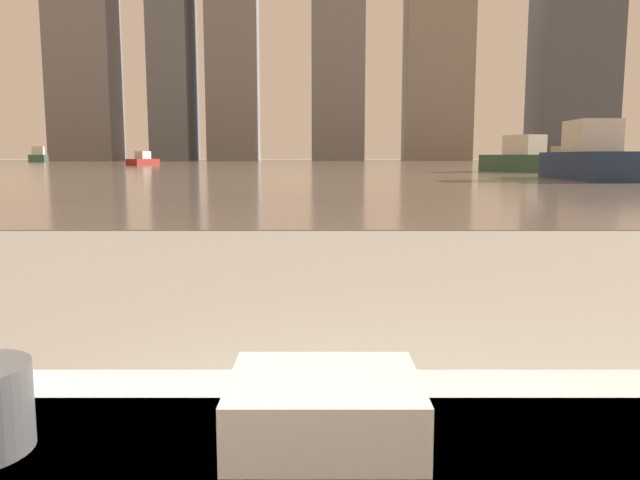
{
  "coord_description": "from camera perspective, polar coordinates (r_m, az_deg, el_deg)",
  "views": [
    {
      "loc": [
        -0.07,
        0.08,
        0.83
      ],
      "look_at": [
        -0.06,
        2.48,
        0.51
      ],
      "focal_mm": 35.0,
      "sensor_mm": 36.0,
      "label": 1
    }
  ],
  "objects": [
    {
      "name": "towel_stack",
      "position": [
        0.8,
        0.22,
        -15.12
      ],
      "size": [
        0.23,
        0.2,
        0.08
      ],
      "color": "silver",
      "rests_on": "bathtub"
    },
    {
      "name": "harbor_water",
      "position": [
        61.93,
        -0.13,
        6.93
      ],
      "size": [
        180.0,
        110.0,
        0.01
      ],
      "color": "gray",
      "rests_on": "ground_plane"
    },
    {
      "name": "harbor_boat_0",
      "position": [
        23.77,
        23.28,
        6.84
      ],
      "size": [
        2.13,
        5.56,
        2.05
      ],
      "color": "navy",
      "rests_on": "harbor_water"
    },
    {
      "name": "harbor_boat_1",
      "position": [
        55.49,
        -16.08,
        7.0
      ],
      "size": [
        2.16,
        3.45,
        1.22
      ],
      "color": "maroon",
      "rests_on": "harbor_water"
    },
    {
      "name": "harbor_boat_2",
      "position": [
        34.21,
        17.93,
        7.07
      ],
      "size": [
        3.7,
        5.32,
        1.9
      ],
      "color": "#335647",
      "rests_on": "harbor_water"
    },
    {
      "name": "harbor_boat_3",
      "position": [
        92.61,
        -24.54,
        6.96
      ],
      "size": [
        3.51,
        5.87,
        2.08
      ],
      "color": "#335647",
      "rests_on": "harbor_water"
    },
    {
      "name": "harbor_boat_5",
      "position": [
        81.97,
        20.96,
        7.11
      ],
      "size": [
        4.48,
        5.47,
        2.0
      ],
      "color": "maroon",
      "rests_on": "harbor_water"
    },
    {
      "name": "skyline_tower_2",
      "position": [
        122.13,
        -8.26,
        20.6
      ],
      "size": [
        8.83,
        9.68,
        56.53
      ],
      "color": "slate",
      "rests_on": "ground_plane"
    },
    {
      "name": "skyline_tower_5",
      "position": [
        127.7,
        21.91,
        13.86
      ],
      "size": [
        13.92,
        10.72,
        31.47
      ],
      "color": "#4C515B",
      "rests_on": "ground_plane"
    }
  ]
}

